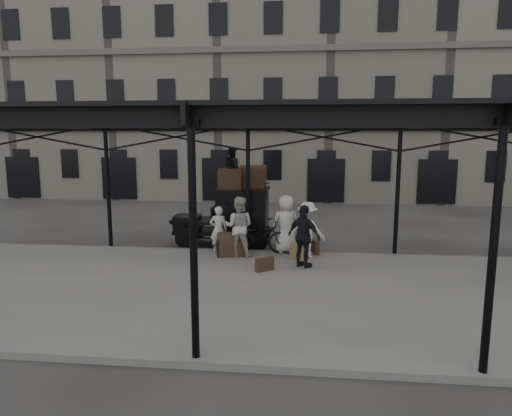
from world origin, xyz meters
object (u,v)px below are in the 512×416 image
(taxi, at_px, (234,214))
(steamer_trunk_platform, at_px, (232,246))
(porter_left, at_px, (218,230))
(bicycle, at_px, (258,237))
(porter_official, at_px, (304,236))
(steamer_trunk_roof_near, at_px, (231,180))

(taxi, xyz_separation_m, steamer_trunk_platform, (0.20, -1.89, -0.72))
(porter_left, bearing_deg, taxi, -109.75)
(steamer_trunk_platform, bearing_deg, bicycle, 4.50)
(porter_official, relative_size, bicycle, 0.87)
(porter_left, relative_size, steamer_trunk_roof_near, 1.88)
(taxi, bearing_deg, steamer_trunk_roof_near, -108.07)
(taxi, bearing_deg, porter_official, -49.37)
(porter_left, relative_size, porter_official, 0.84)
(porter_official, bearing_deg, steamer_trunk_platform, 9.42)
(taxi, relative_size, steamer_trunk_platform, 4.02)
(porter_official, bearing_deg, porter_left, 8.70)
(porter_official, distance_m, bicycle, 2.16)
(porter_left, height_order, steamer_trunk_roof_near, steamer_trunk_roof_near)
(taxi, relative_size, bicycle, 1.65)
(steamer_trunk_roof_near, bearing_deg, steamer_trunk_platform, -76.78)
(porter_left, relative_size, steamer_trunk_platform, 1.78)
(taxi, height_order, porter_left, taxi)
(taxi, height_order, steamer_trunk_roof_near, steamer_trunk_roof_near)
(taxi, distance_m, steamer_trunk_roof_near, 1.32)
(taxi, relative_size, porter_left, 2.26)
(steamer_trunk_roof_near, bearing_deg, bicycle, -45.94)
(steamer_trunk_roof_near, distance_m, steamer_trunk_platform, 2.61)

